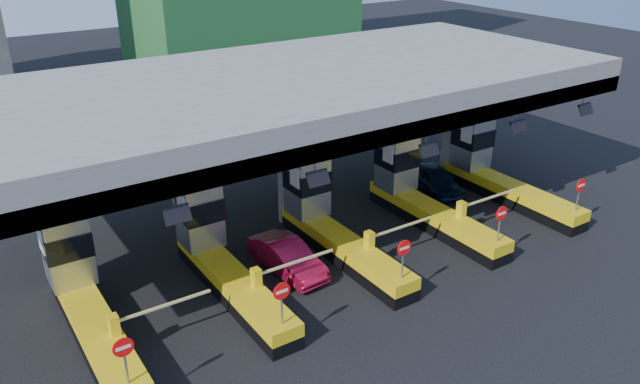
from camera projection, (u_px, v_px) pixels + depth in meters
ground at (330, 249)px, 26.46m from camera, size 120.00×120.00×0.00m
toll_canopy at (293, 93)px, 26.12m from camera, size 28.00×12.09×7.00m
toll_lane_far_left at (82, 290)px, 21.09m from camera, size 4.43×8.00×4.16m
toll_lane_left at (217, 250)px, 23.60m from camera, size 4.43×8.00×4.16m
toll_lane_center at (327, 217)px, 26.10m from camera, size 4.43×8.00×4.16m
toll_lane_right at (417, 190)px, 28.60m from camera, size 4.43×8.00×4.16m
toll_lane_far_right at (493, 168)px, 31.10m from camera, size 4.43×8.00×4.16m
van at (434, 179)px, 31.57m from camera, size 2.44×4.30×1.38m
red_car at (287, 257)px, 24.59m from camera, size 1.65×3.99×1.29m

